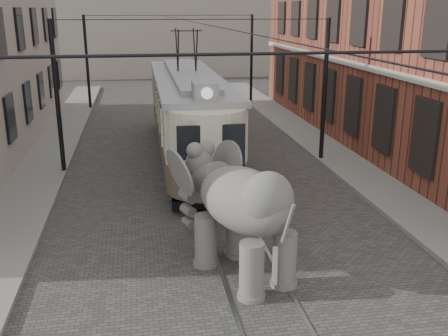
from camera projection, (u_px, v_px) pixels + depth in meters
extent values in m
plane|color=#474542|center=(227.00, 223.00, 15.93)|extent=(120.00, 120.00, 0.00)
cube|color=slate|center=(407.00, 208.00, 16.88)|extent=(2.00, 60.00, 0.15)
cube|color=slate|center=(6.00, 235.00, 14.86)|extent=(2.00, 60.00, 0.15)
cube|color=brown|center=(422.00, 16.00, 24.41)|extent=(8.00, 26.00, 12.00)
cube|color=#A09384|center=(158.00, 2.00, 51.53)|extent=(28.00, 10.00, 14.00)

